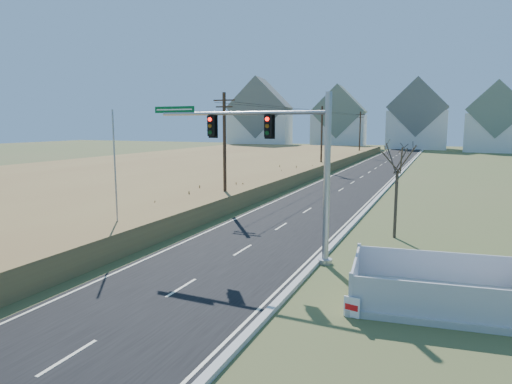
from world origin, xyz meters
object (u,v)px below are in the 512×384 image
(open_sign, at_px, (352,307))
(bare_tree, at_px, (398,156))
(flagpole, at_px, (116,192))
(traffic_signal_mast, at_px, (288,161))
(fence_enclosure, at_px, (438,296))

(open_sign, height_order, bare_tree, bare_tree)
(flagpole, distance_m, bare_tree, 15.93)
(traffic_signal_mast, relative_size, open_sign, 14.15)
(fence_enclosure, relative_size, flagpole, 0.92)
(fence_enclosure, xyz_separation_m, open_sign, (-2.71, -2.47, 0.09))
(open_sign, relative_size, bare_tree, 0.12)
(traffic_signal_mast, relative_size, flagpole, 1.37)
(fence_enclosure, height_order, flagpole, flagpole)
(fence_enclosure, bearing_deg, bare_tree, 98.61)
(flagpole, xyz_separation_m, bare_tree, (14.02, 7.33, 1.86))
(open_sign, bearing_deg, flagpole, 172.13)
(flagpole, bearing_deg, fence_enclosure, -8.07)
(fence_enclosure, distance_m, bare_tree, 10.98)
(traffic_signal_mast, xyz_separation_m, open_sign, (4.28, -5.78, -4.48))
(fence_enclosure, relative_size, bare_tree, 1.14)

